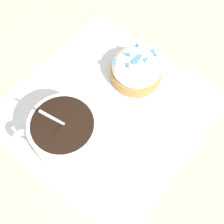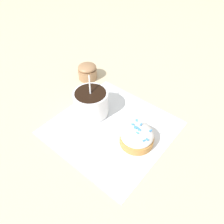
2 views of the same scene
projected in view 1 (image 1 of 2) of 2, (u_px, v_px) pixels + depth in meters
The scene contains 4 objects.
ground_plane at pixel (107, 110), 0.49m from camera, with size 3.00×3.00×0.00m, color #C6B793.
paper_napkin at pixel (107, 110), 0.49m from camera, with size 0.30×0.29×0.00m.
coffee_cup at pixel (64, 133), 0.43m from camera, with size 0.10×0.10×0.11m.
frosted_pastry at pixel (135, 68), 0.50m from camera, with size 0.08×0.08×0.05m.
Camera 1 is at (0.17, 0.14, 0.44)m, focal length 50.00 mm.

